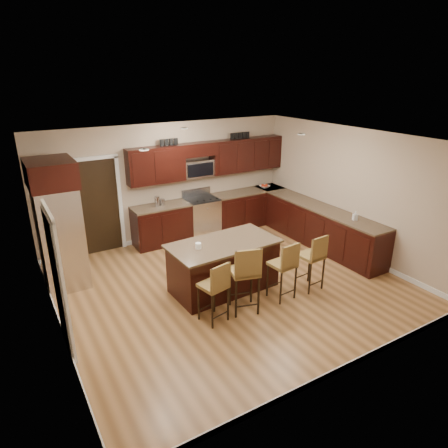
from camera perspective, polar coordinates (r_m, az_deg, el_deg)
floor at (r=7.59m, az=0.92°, el=-8.63°), size 6.00×6.00×0.00m
ceiling at (r=6.68m, az=1.05°, el=11.93°), size 6.00×6.00×0.00m
wall_back at (r=9.37m, az=-7.90°, el=5.95°), size 6.00×0.00×6.00m
wall_left at (r=6.13m, az=-23.75°, el=-4.00°), size 0.00×5.50×5.50m
wall_right at (r=8.89m, az=17.74°, el=4.32°), size 0.00×5.50×5.50m
base_cabinets at (r=9.46m, az=6.19°, el=0.52°), size 4.02×3.96×0.92m
upper_cabinets at (r=9.55m, az=-1.82°, el=9.45°), size 4.00×0.33×0.80m
range at (r=9.64m, az=-3.23°, el=1.09°), size 0.76×0.64×1.11m
microwave at (r=9.45m, az=-3.81°, el=7.92°), size 0.76×0.31×0.40m
doorway at (r=8.97m, az=-17.49°, el=2.34°), size 0.85×0.03×2.06m
pantry_door at (r=6.00m, az=-22.69°, el=-7.90°), size 0.03×0.80×2.04m
letter_decor at (r=9.40m, az=-2.63°, el=12.07°), size 2.20×0.03×0.15m
island at (r=7.27m, az=-0.07°, el=-6.19°), size 1.99×1.11×0.92m
stool_left at (r=6.25m, az=-1.19°, el=-8.82°), size 0.46×0.46×1.04m
stool_mid at (r=6.45m, az=3.12°, el=-6.88°), size 0.55×0.55×1.19m
stool_right at (r=6.92m, az=8.70°, el=-5.74°), size 0.43×0.43×1.07m
refrigerator at (r=7.76m, az=-22.59°, el=0.13°), size 0.79×1.00×2.35m
floor_mat at (r=9.19m, az=2.03°, el=-3.06°), size 1.18×0.97×0.01m
fruit_bowl at (r=10.44m, az=5.82°, el=5.34°), size 0.28×0.28×0.06m
soap_bottle at (r=8.51m, az=18.23°, el=1.14°), size 0.11×0.11×0.19m
canister_tall at (r=9.04m, az=-9.55°, el=3.20°), size 0.12×0.12×0.23m
canister_short at (r=9.09m, az=-8.80°, el=3.10°), size 0.11×0.11×0.15m
island_jar at (r=6.82m, az=-3.70°, el=-3.13°), size 0.10×0.10×0.10m
stool_extra at (r=7.32m, az=12.68°, el=-4.50°), size 0.43×0.43×1.07m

